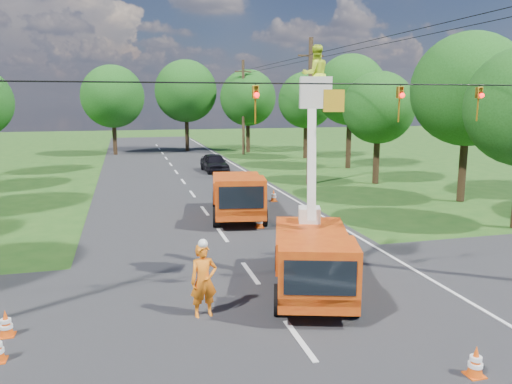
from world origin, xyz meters
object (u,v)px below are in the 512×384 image
object	(u,v)px
tree_right_b	(469,90)
tree_far_a	(113,97)
tree_right_c	(379,108)
tree_far_b	(186,91)
bucket_truck	(313,243)
traffic_cone_4	(6,324)
distant_car	(214,163)
tree_far_c	(248,98)
traffic_cone_2	(260,221)
pole_right_far	(243,107)
tree_right_e	(306,100)
pole_right_mid	(310,111)
tree_right_d	(350,90)
second_truck	(238,194)
traffic_cone_1	(476,362)
ground_worker	(204,281)
traffic_cone_6	(274,196)

from	to	relation	value
tree_right_b	tree_far_a	distance (m)	36.89
tree_right_c	tree_far_b	world-z (taller)	tree_far_b
bucket_truck	traffic_cone_4	size ratio (longest dim) A/B	10.50
distant_car	tree_far_c	bearing A→B (deg)	63.44
traffic_cone_2	pole_right_far	bearing A→B (deg)	78.06
tree_right_c	tree_far_b	xyz separation A→B (m)	(-10.20, 26.00, 1.50)
tree_right_e	tree_far_c	bearing A→B (deg)	121.56
traffic_cone_4	traffic_cone_2	bearing A→B (deg)	44.51
distant_car	tree_far_a	size ratio (longest dim) A/B	0.47
pole_right_mid	tree_right_d	size ratio (longest dim) A/B	1.03
tree_far_c	tree_right_b	bearing A→B (deg)	-79.61
traffic_cone_4	tree_right_b	bearing A→B (deg)	28.36
second_truck	tree_far_b	size ratio (longest dim) A/B	0.64
traffic_cone_4	pole_right_far	bearing A→B (deg)	68.72
bucket_truck	traffic_cone_4	distance (m)	8.61
traffic_cone_1	tree_right_d	distance (m)	34.15
ground_worker	tree_right_c	size ratio (longest dim) A/B	0.26
traffic_cone_2	tree_right_d	xyz separation A→B (m)	(12.88, 18.09, 6.32)
traffic_cone_6	tree_right_d	bearing A→B (deg)	49.79
ground_worker	distant_car	xyz separation A→B (m)	(5.14, 27.50, -0.27)
tree_right_b	tree_right_e	xyz separation A→B (m)	(-1.20, 23.00, -0.62)
traffic_cone_1	tree_right_e	size ratio (longest dim) A/B	0.08
traffic_cone_1	tree_far_a	bearing A→B (deg)	99.69
tree_right_e	pole_right_mid	bearing A→B (deg)	-109.46
traffic_cone_1	pole_right_far	bearing A→B (deg)	83.08
distant_car	tree_right_e	world-z (taller)	tree_right_e
traffic_cone_6	tree_far_b	xyz separation A→B (m)	(-1.31, 30.41, 6.45)
bucket_truck	tree_right_b	distance (m)	18.17
tree_right_b	bucket_truck	bearing A→B (deg)	-140.74
pole_right_far	tree_right_d	distance (m)	14.53
traffic_cone_4	tree_far_c	distance (m)	45.40
tree_right_b	tree_far_c	bearing A→B (deg)	100.39
second_truck	traffic_cone_4	world-z (taller)	second_truck
traffic_cone_2	tree_far_b	bearing A→B (deg)	88.29
pole_right_mid	pole_right_far	bearing A→B (deg)	90.00
traffic_cone_4	tree_far_a	world-z (taller)	tree_far_a
tree_far_a	tree_right_b	bearing A→B (deg)	-57.17
bucket_truck	pole_right_mid	distance (m)	20.65
traffic_cone_4	tree_right_b	xyz separation A→B (m)	(22.04, 11.90, 6.08)
second_truck	tree_far_a	world-z (taller)	tree_far_a
bucket_truck	tree_right_e	size ratio (longest dim) A/B	0.86
ground_worker	traffic_cone_1	distance (m)	6.88
traffic_cone_1	distant_car	bearing A→B (deg)	90.02
ground_worker	pole_right_far	bearing A→B (deg)	68.35
traffic_cone_6	tree_far_c	world-z (taller)	tree_far_c
distant_car	tree_far_a	xyz separation A→B (m)	(-8.10, 15.45, 5.43)
ground_worker	tree_far_b	distance (m)	45.60
ground_worker	traffic_cone_2	xyz separation A→B (m)	(3.97, 8.87, -0.67)
second_truck	tree_far_a	xyz separation A→B (m)	(-6.40, 31.87, 4.96)
tree_right_c	tree_right_e	size ratio (longest dim) A/B	0.91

